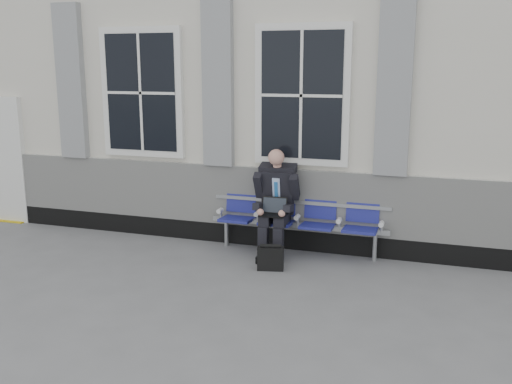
% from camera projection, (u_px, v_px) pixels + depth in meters
% --- Properties ---
extents(ground, '(70.00, 70.00, 0.00)m').
position_uv_depth(ground, '(245.00, 282.00, 7.17)').
color(ground, slate).
rests_on(ground, ground).
extents(station_building, '(14.40, 4.40, 4.49)m').
position_uv_depth(station_building, '(309.00, 91.00, 9.91)').
color(station_building, silver).
rests_on(station_building, ground).
extents(bench, '(2.60, 0.47, 0.91)m').
position_uv_depth(bench, '(298.00, 216.00, 8.17)').
color(bench, '#9EA0A3').
rests_on(bench, ground).
extents(businessman, '(0.64, 0.86, 1.52)m').
position_uv_depth(businessman, '(276.00, 199.00, 8.07)').
color(businessman, black).
rests_on(businessman, ground).
extents(briefcase, '(0.37, 0.22, 0.36)m').
position_uv_depth(briefcase, '(271.00, 258.00, 7.55)').
color(briefcase, black).
rests_on(briefcase, ground).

